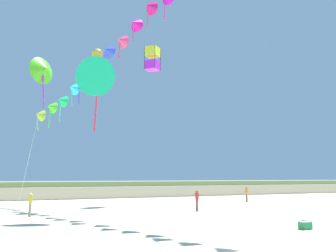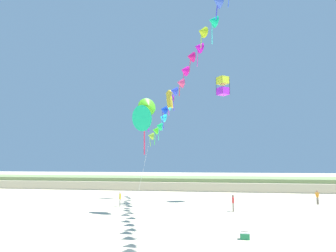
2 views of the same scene
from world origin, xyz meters
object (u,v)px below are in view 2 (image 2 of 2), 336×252
person_near_right (317,196)px  person_mid_center (120,198)px  large_kite_low_lead (145,118)px  large_kite_outer_drift (148,106)px  beach_cooler (245,236)px  large_kite_high_solo (170,99)px  person_near_left (233,202)px  large_kite_mid_trail (223,86)px

person_near_right → person_mid_center: (-21.21, -5.12, -0.01)m
large_kite_low_lead → large_kite_outer_drift: (-2.28, 10.81, 3.24)m
large_kite_low_lead → person_near_right: bearing=24.8°
person_mid_center → large_kite_low_lead: large_kite_low_lead is taller
person_mid_center → beach_cooler: size_ratio=2.65×
large_kite_high_solo → beach_cooler: large_kite_high_solo is taller
large_kite_low_lead → beach_cooler: bearing=-45.1°
person_near_left → person_mid_center: (-11.72, 1.31, -0.02)m
person_near_right → large_kite_mid_trail: 16.77m
person_near_right → large_kite_outer_drift: size_ratio=0.32×
person_near_right → beach_cooler: bearing=-118.8°
large_kite_outer_drift → large_kite_mid_trail: bearing=-7.7°
beach_cooler → person_near_right: bearing=61.2°
person_mid_center → beach_cooler: (11.94, -11.72, -0.67)m
person_near_right → large_kite_high_solo: large_kite_high_solo is taller
large_kite_high_solo → beach_cooler: (7.08, -14.83, -11.84)m
large_kite_low_lead → person_near_left: bearing=12.3°
person_mid_center → large_kite_high_solo: (4.86, 3.10, 11.17)m
large_kite_high_solo → large_kite_outer_drift: bearing=129.4°
person_near_left → large_kite_low_lead: (-8.33, -1.82, 8.05)m
large_kite_mid_trail → large_kite_high_solo: bearing=-152.9°
person_mid_center → large_kite_outer_drift: large_kite_outer_drift is taller
person_mid_center → large_kite_high_solo: bearing=32.6°
person_near_left → large_kite_outer_drift: bearing=139.7°
person_near_left → person_near_right: (9.49, 6.43, -0.01)m
large_kite_outer_drift → beach_cooler: bearing=-60.8°
large_kite_mid_trail → large_kite_high_solo: large_kite_mid_trail is taller
person_near_left → person_near_right: 11.46m
large_kite_outer_drift → large_kite_high_solo: bearing=-50.6°
beach_cooler → person_near_left: bearing=91.2°
person_near_left → person_near_right: bearing=34.1°
large_kite_high_solo → beach_cooler: size_ratio=4.41×
person_near_left → person_near_right: person_near_left is taller
large_kite_outer_drift → person_near_right: bearing=-7.3°
person_near_right → person_mid_center: person_near_right is taller
person_near_left → large_kite_low_lead: size_ratio=0.32×
person_near_right → large_kite_low_lead: (-17.82, -8.25, 8.06)m
person_near_left → beach_cooler: size_ratio=2.71×
person_near_left → large_kite_low_lead: bearing=-167.7°
large_kite_outer_drift → large_kite_low_lead: bearing=-78.1°
large_kite_mid_trail → large_kite_outer_drift: size_ratio=0.48×
person_near_right → large_kite_high_solo: (-16.35, -2.01, 11.16)m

